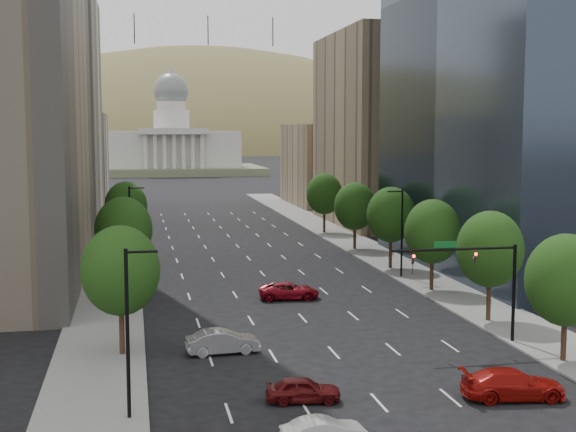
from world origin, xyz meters
TOP-DOWN VIEW (x-y plane):
  - sidewalk_left at (-15.50, 60.00)m, footprint 6.00×200.00m
  - sidewalk_right at (15.50, 60.00)m, footprint 6.00×200.00m
  - midrise_cream_left at (-25.00, 103.00)m, footprint 14.00×30.00m
  - filler_left at (-25.00, 136.00)m, footprint 14.00×26.00m
  - parking_tan_right at (25.00, 100.00)m, footprint 14.00×30.00m
  - filler_right at (25.00, 133.00)m, footprint 14.00×26.00m
  - tree_right_0 at (14.00, 25.00)m, footprint 5.20×5.20m
  - tree_right_1 at (14.00, 36.00)m, footprint 5.20×5.20m
  - tree_right_2 at (14.00, 48.00)m, footprint 5.20×5.20m
  - tree_right_3 at (14.00, 60.00)m, footprint 5.20×5.20m
  - tree_right_4 at (14.00, 74.00)m, footprint 5.20×5.20m
  - tree_right_5 at (14.00, 90.00)m, footprint 5.20×5.20m
  - tree_left_0 at (-14.00, 32.00)m, footprint 5.20×5.20m
  - tree_left_1 at (-14.00, 52.00)m, footprint 5.20×5.20m
  - tree_left_2 at (-14.00, 78.00)m, footprint 5.20×5.20m
  - streetlight_rn at (13.44, 55.00)m, footprint 1.70×0.20m
  - streetlight_ls at (-13.44, 20.00)m, footprint 1.70×0.20m
  - streetlight_ln at (-13.44, 65.00)m, footprint 1.70×0.20m
  - traffic_signal at (10.53, 30.00)m, footprint 9.12×0.40m
  - capitol at (0.00, 249.71)m, footprint 60.00×40.00m
  - foothills at (34.67, 599.39)m, footprint 720.00×413.00m
  - car_white at (-4.39, 14.77)m, footprint 4.26×1.81m
  - car_red_near at (7.54, 19.19)m, footprint 6.04×3.03m
  - car_maroon at (-4.09, 20.93)m, footprint 4.32×2.17m
  - car_silver at (-7.38, 31.25)m, footprint 5.05×2.09m
  - car_red_far at (0.32, 47.23)m, footprint 5.51×2.80m

SIDE VIEW (x-z plane):
  - foothills at x=34.67m, z-range -169.28..93.72m
  - sidewalk_left at x=-15.50m, z-range 0.00..0.15m
  - sidewalk_right at x=15.50m, z-range 0.00..0.15m
  - car_white at x=-4.39m, z-range 0.00..1.37m
  - car_maroon at x=-4.09m, z-range 0.00..1.41m
  - car_red_far at x=0.32m, z-range 0.00..1.49m
  - car_silver at x=-7.38m, z-range 0.00..1.63m
  - car_red_near at x=7.54m, z-range 0.00..1.68m
  - streetlight_rn at x=13.44m, z-range 0.34..9.34m
  - streetlight_ls at x=-13.44m, z-range 0.34..9.34m
  - streetlight_ln at x=-13.44m, z-range 0.34..9.34m
  - traffic_signal at x=10.53m, z-range 1.49..8.86m
  - tree_right_0 at x=14.00m, z-range 1.19..9.58m
  - tree_right_4 at x=14.00m, z-range 1.23..9.69m
  - tree_right_2 at x=14.00m, z-range 1.30..9.91m
  - tree_left_2 at x=-14.00m, z-range 1.34..10.02m
  - tree_right_1 at x=14.00m, z-range 1.37..10.12m
  - tree_right_5 at x=14.00m, z-range 1.37..10.12m
  - tree_left_0 at x=-14.00m, z-range 1.37..10.12m
  - tree_right_3 at x=14.00m, z-range 1.44..10.34m
  - tree_left_1 at x=-14.00m, z-range 1.48..10.45m
  - filler_right at x=25.00m, z-range 0.00..16.00m
  - capitol at x=0.00m, z-range -9.02..26.18m
  - filler_left at x=-25.00m, z-range 0.00..18.00m
  - parking_tan_right at x=25.00m, z-range 0.00..30.00m
  - midrise_cream_left at x=-25.00m, z-range 0.00..35.00m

